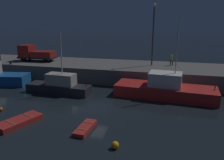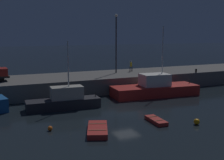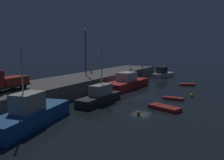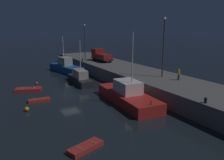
% 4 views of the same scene
% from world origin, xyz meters
% --- Properties ---
extents(ground_plane, '(320.00, 320.00, 0.00)m').
position_xyz_m(ground_plane, '(0.00, 0.00, 0.00)').
color(ground_plane, black).
extents(pier_quay, '(62.72, 8.52, 2.17)m').
position_xyz_m(pier_quay, '(0.00, 12.32, 1.09)').
color(pier_quay, '#5B5956').
rests_on(pier_quay, ground).
extents(fishing_trawler_red, '(8.02, 2.46, 7.32)m').
position_xyz_m(fishing_trawler_red, '(-5.59, 3.76, 0.91)').
color(fishing_trawler_red, '#232328').
rests_on(fishing_trawler_red, ground).
extents(fishing_boat_blue, '(11.60, 4.53, 8.97)m').
position_xyz_m(fishing_boat_blue, '(6.87, 5.39, 0.97)').
color(fishing_boat_blue, red).
rests_on(fishing_boat_blue, ground).
extents(rowboat_white_mid, '(2.86, 4.11, 0.48)m').
position_xyz_m(rowboat_white_mid, '(-5.03, -4.80, 0.22)').
color(rowboat_white_mid, '#B22823').
rests_on(rowboat_white_mid, ground).
extents(dinghy_red_small, '(1.14, 2.85, 0.39)m').
position_xyz_m(dinghy_red_small, '(0.86, -4.47, 0.18)').
color(dinghy_red_small, '#B22823').
rests_on(dinghy_red_small, ground).
extents(mooring_buoy_near, '(0.54, 0.54, 0.54)m').
position_xyz_m(mooring_buoy_near, '(3.83, -6.51, 0.27)').
color(mooring_buoy_near, orange).
rests_on(mooring_buoy_near, ground).
extents(mooring_buoy_mid, '(0.40, 0.40, 0.40)m').
position_xyz_m(mooring_buoy_mid, '(-8.56, -2.86, 0.20)').
color(mooring_buoy_mid, orange).
rests_on(mooring_buoy_mid, ground).
extents(lamp_post_east, '(0.44, 0.44, 8.67)m').
position_xyz_m(lamp_post_east, '(4.72, 12.88, 7.19)').
color(lamp_post_east, '#38383D').
rests_on(lamp_post_east, pier_quay).
extents(dockworker, '(0.42, 0.37, 1.63)m').
position_xyz_m(dockworker, '(7.53, 13.43, 3.10)').
color(dockworker, black).
rests_on(dockworker, pier_quay).
extents(bollard_east, '(0.28, 0.28, 0.55)m').
position_xyz_m(bollard_east, '(16.13, 8.50, 2.45)').
color(bollard_east, black).
rests_on(bollard_east, pier_quay).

